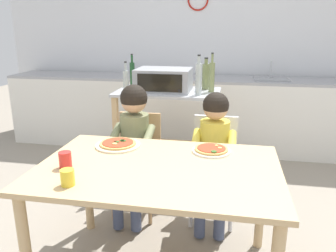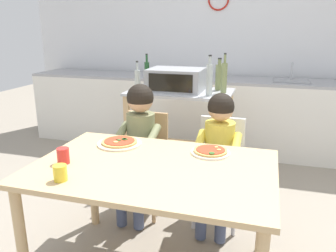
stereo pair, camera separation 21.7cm
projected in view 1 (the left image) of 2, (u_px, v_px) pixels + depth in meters
name	position (u px, v px, depth m)	size (l,w,h in m)	color
ground_plane	(184.00, 192.00, 3.17)	(10.95, 10.95, 0.00)	gray
back_wall_tiled	(203.00, 38.00, 4.39)	(5.36, 0.14, 2.70)	silver
kitchen_counter	(199.00, 113.00, 4.26)	(4.82, 0.60, 1.09)	silver
kitchen_island_cart	(168.00, 121.00, 3.31)	(0.98, 0.58, 0.90)	#B7BABF
toaster_oven	(164.00, 80.00, 3.20)	(0.51, 0.40, 0.21)	#999BA0
bottle_dark_olive_oil	(199.00, 78.00, 2.98)	(0.06, 0.06, 0.35)	#ADB7B2
bottle_tall_green_wine	(126.00, 82.00, 3.04)	(0.05, 0.05, 0.29)	#ADB7B2
bottle_squat_spirits	(206.00, 76.00, 3.27)	(0.07, 0.07, 0.30)	olive
bottle_slim_sauce	(212.00, 76.00, 3.13)	(0.05, 0.05, 0.36)	olive
bottle_brown_beer	(132.00, 73.00, 3.48)	(0.05, 0.05, 0.32)	#1E4723
dining_table	(158.00, 181.00, 1.96)	(1.37, 0.91, 0.73)	tan
dining_chair_left	(138.00, 156.00, 2.75)	(0.36, 0.36, 0.81)	tan
dining_chair_right	(214.00, 161.00, 2.65)	(0.36, 0.36, 0.81)	silver
child_in_olive_shirt	(133.00, 135.00, 2.58)	(0.32, 0.42, 1.06)	#424C6B
child_in_yellow_shirt	(214.00, 144.00, 2.49)	(0.32, 0.42, 1.02)	#424C6B
pizza_plate_cream	(118.00, 144.00, 2.24)	(0.30, 0.30, 0.03)	beige
pizza_plate_white	(211.00, 150.00, 2.14)	(0.24, 0.24, 0.03)	white
drinking_cup_red	(65.00, 160.00, 1.89)	(0.07, 0.07, 0.09)	red
drinking_cup_yellow	(68.00, 177.00, 1.68)	(0.07, 0.07, 0.08)	yellow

